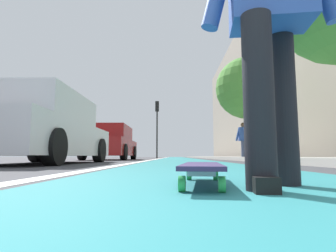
# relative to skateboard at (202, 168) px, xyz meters

# --- Properties ---
(ground_plane) EXTENTS (80.00, 80.00, 0.00)m
(ground_plane) POSITION_rel_skateboard_xyz_m (9.02, -0.13, -0.09)
(ground_plane) COLOR #38383D
(bike_lane_paint) EXTENTS (56.00, 2.12, 0.00)m
(bike_lane_paint) POSITION_rel_skateboard_xyz_m (23.02, -0.13, -0.09)
(bike_lane_paint) COLOR #237075
(bike_lane_paint) RESTS_ON ground
(lane_stripe_white) EXTENTS (52.00, 0.16, 0.01)m
(lane_stripe_white) POSITION_rel_skateboard_xyz_m (19.02, 1.08, -0.09)
(lane_stripe_white) COLOR silver
(lane_stripe_white) RESTS_ON ground
(sidewalk_curb) EXTENTS (52.00, 3.20, 0.13)m
(sidewalk_curb) POSITION_rel_skateboard_xyz_m (17.02, -3.58, -0.03)
(sidewalk_curb) COLOR #9E9B93
(sidewalk_curb) RESTS_ON ground
(building_facade) EXTENTS (40.00, 1.20, 12.33)m
(building_facade) POSITION_rel_skateboard_xyz_m (21.02, -6.62, 6.07)
(building_facade) COLOR gray
(building_facade) RESTS_ON ground
(skateboard) EXTENTS (0.86, 0.29, 0.11)m
(skateboard) POSITION_rel_skateboard_xyz_m (0.00, 0.00, 0.00)
(skateboard) COLOR green
(skateboard) RESTS_ON ground
(skater_person) EXTENTS (0.44, 0.72, 1.64)m
(skater_person) POSITION_rel_skateboard_xyz_m (-0.15, -0.35, 0.84)
(skater_person) COLOR black
(skater_person) RESTS_ON ground
(parked_car_near) EXTENTS (4.47, 1.91, 1.47)m
(parked_car_near) POSITION_rel_skateboard_xyz_m (4.23, 2.95, 0.61)
(parked_car_near) COLOR silver
(parked_car_near) RESTS_ON ground
(parked_car_mid) EXTENTS (4.39, 1.89, 1.48)m
(parked_car_mid) POSITION_rel_skateboard_xyz_m (10.45, 2.95, 0.62)
(parked_car_mid) COLOR maroon
(parked_car_mid) RESTS_ON ground
(traffic_light) EXTENTS (0.33, 0.28, 4.49)m
(traffic_light) POSITION_rel_skateboard_xyz_m (19.68, 1.48, 2.99)
(traffic_light) COLOR #2D2D2D
(traffic_light) RESTS_ON ground
(street_tree_mid) EXTENTS (2.82, 2.82, 4.65)m
(street_tree_mid) POSITION_rel_skateboard_xyz_m (10.67, -3.18, 3.14)
(street_tree_mid) COLOR brown
(street_tree_mid) RESTS_ON ground
(pedestrian_distant) EXTENTS (0.47, 0.73, 1.67)m
(pedestrian_distant) POSITION_rel_skateboard_xyz_m (10.76, -2.98, 0.86)
(pedestrian_distant) COLOR #384260
(pedestrian_distant) RESTS_ON ground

